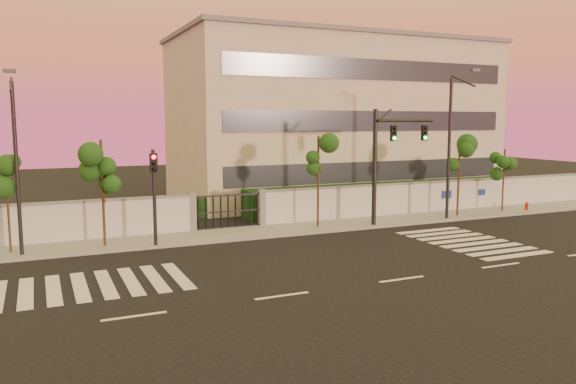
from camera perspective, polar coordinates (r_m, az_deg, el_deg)
name	(u,v)px	position (r m, az deg, el deg)	size (l,w,h in m)	color
ground	(402,279)	(22.13, 11.47, -8.69)	(120.00, 120.00, 0.00)	black
sidewalk	(289,229)	(31.00, 0.08, -3.81)	(60.00, 3.00, 0.15)	gray
perimeter_wall	(280,208)	(32.22, -0.85, -1.59)	(60.00, 0.36, 2.20)	silver
hedge_row	(278,204)	(35.16, -1.03, -1.26)	(41.00, 4.25, 1.80)	black
institutional_building	(333,119)	(44.73, 4.58, 7.41)	(24.40, 12.40, 12.25)	beige
road_markings	(320,261)	(24.42, 3.23, -7.01)	(57.00, 7.62, 0.02)	silver
street_tree_b	(7,183)	(27.83, -26.65, 0.85)	(1.34, 1.07, 4.48)	#382314
street_tree_c	(102,169)	(27.53, -18.35, 2.24)	(1.58, 1.25, 5.16)	#382314
street_tree_d	(318,161)	(30.95, 3.11, 3.16)	(1.55, 1.23, 5.19)	#382314
street_tree_e	(459,160)	(36.34, 17.01, 3.08)	(1.61, 1.28, 4.86)	#382314
street_tree_f	(504,166)	(39.20, 21.11, 2.49)	(1.31, 1.04, 4.21)	#382314
traffic_signal_main	(388,153)	(32.32, 10.09, 3.94)	(4.21, 0.62, 6.67)	black
traffic_signal_secondary	(154,186)	(27.05, -13.45, 0.59)	(0.37, 0.35, 4.70)	black
streetlight_west	(16,160)	(26.84, -25.90, 2.97)	(0.48, 1.94, 8.06)	black
streetlight_east	(451,141)	(34.77, 16.27, 4.97)	(0.53, 2.14, 8.90)	black
fire_hydrant	(527,207)	(40.45, 23.08, -1.41)	(0.27, 0.25, 0.68)	red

